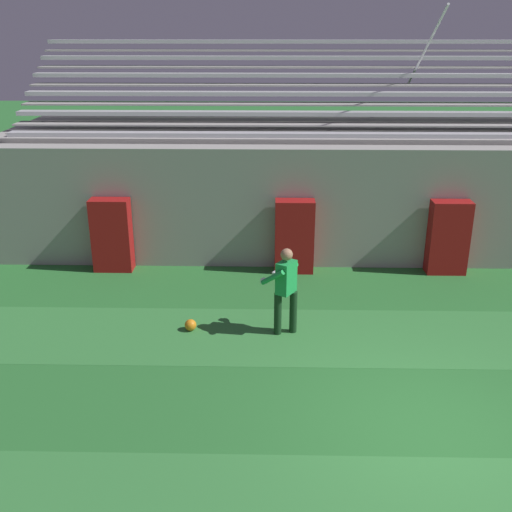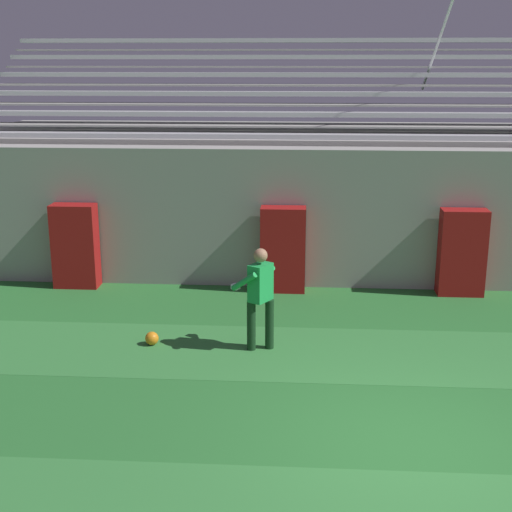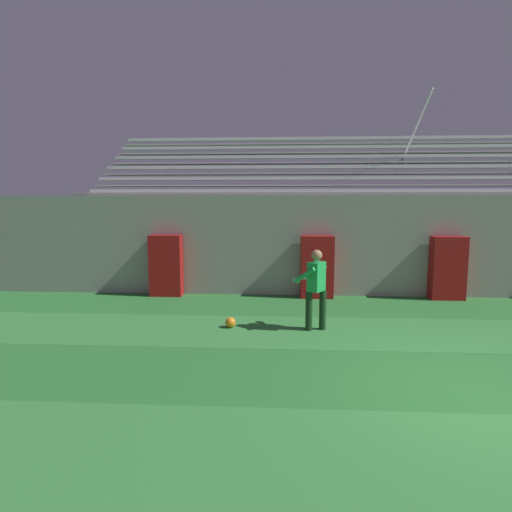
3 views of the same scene
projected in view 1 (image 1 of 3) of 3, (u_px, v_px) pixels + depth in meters
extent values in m
plane|color=#286B2D|center=(434.00, 433.00, 8.40)|extent=(80.00, 80.00, 0.00)
cube|color=#337A38|center=(395.00, 337.00, 11.00)|extent=(28.00, 2.20, 0.01)
cube|color=#999691|center=(369.00, 207.00, 13.96)|extent=(24.00, 0.60, 2.80)
cube|color=maroon|center=(294.00, 236.00, 13.68)|extent=(0.89, 0.44, 1.71)
cube|color=maroon|center=(448.00, 238.00, 13.61)|extent=(0.89, 0.44, 1.71)
cube|color=maroon|center=(112.00, 235.00, 13.77)|extent=(0.89, 0.44, 1.71)
cube|color=#999691|center=(354.00, 178.00, 16.47)|extent=(18.00, 4.60, 2.90)
cube|color=silver|center=(369.00, 135.00, 14.11)|extent=(17.10, 0.36, 0.10)
cube|color=#999691|center=(369.00, 146.00, 14.00)|extent=(17.10, 0.60, 0.04)
cube|color=silver|center=(365.00, 114.00, 14.62)|extent=(17.10, 0.36, 0.10)
cube|color=#999691|center=(366.00, 124.00, 14.51)|extent=(17.10, 0.60, 0.04)
cube|color=silver|center=(362.00, 94.00, 15.13)|extent=(17.10, 0.36, 0.10)
cube|color=#999691|center=(363.00, 104.00, 15.02)|extent=(17.10, 0.60, 0.04)
cube|color=silver|center=(359.00, 75.00, 15.64)|extent=(17.10, 0.36, 0.10)
cube|color=#999691|center=(360.00, 85.00, 15.53)|extent=(17.10, 0.60, 0.04)
cube|color=silver|center=(357.00, 58.00, 16.15)|extent=(17.10, 0.36, 0.10)
cube|color=#999691|center=(357.00, 67.00, 16.04)|extent=(17.10, 0.60, 0.04)
cube|color=silver|center=(354.00, 42.00, 16.66)|extent=(17.10, 0.36, 0.10)
cube|color=#999691|center=(354.00, 51.00, 16.55)|extent=(17.10, 0.60, 0.04)
cylinder|color=silver|center=(425.00, 50.00, 14.81)|extent=(0.06, 3.33, 2.05)
cylinder|color=#143319|center=(278.00, 314.00, 10.99)|extent=(0.19, 0.19, 0.82)
cylinder|color=#143319|center=(293.00, 312.00, 11.05)|extent=(0.19, 0.19, 0.82)
cube|color=green|center=(286.00, 277.00, 10.76)|extent=(0.41, 0.45, 0.60)
sphere|color=#A37556|center=(287.00, 255.00, 10.61)|extent=(0.22, 0.22, 0.22)
cylinder|color=green|center=(273.00, 277.00, 10.63)|extent=(0.45, 0.33, 0.37)
cylinder|color=green|center=(286.00, 269.00, 11.01)|extent=(0.45, 0.33, 0.37)
cube|color=silver|center=(264.00, 281.00, 10.81)|extent=(0.15, 0.15, 0.08)
cube|color=silver|center=(276.00, 274.00, 11.12)|extent=(0.15, 0.15, 0.08)
sphere|color=orange|center=(191.00, 325.00, 11.21)|extent=(0.22, 0.22, 0.22)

